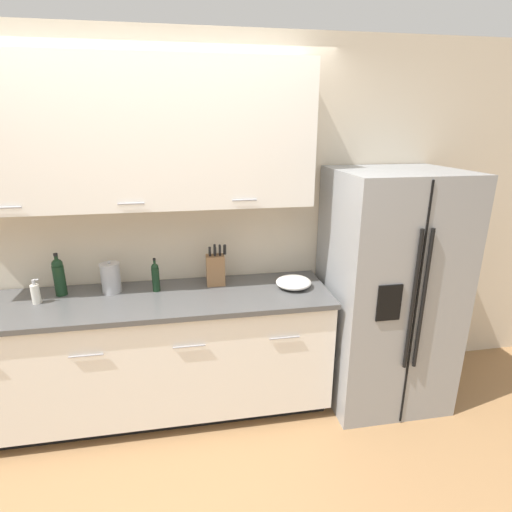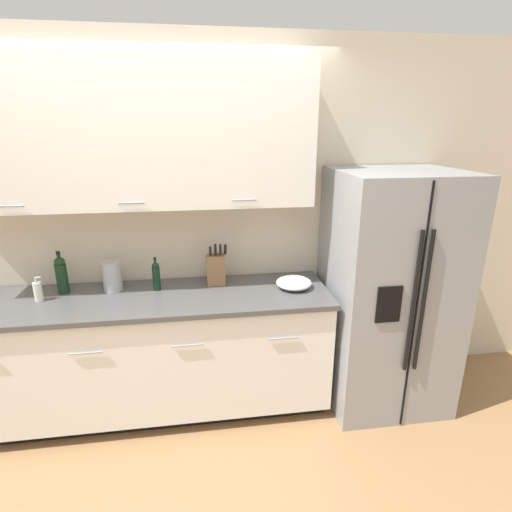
{
  "view_description": "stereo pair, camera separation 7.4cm",
  "coord_description": "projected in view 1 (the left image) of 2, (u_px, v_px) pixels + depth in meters",
  "views": [
    {
      "loc": [
        0.19,
        -1.79,
        2.01
      ],
      "look_at": [
        0.64,
        0.75,
        1.15
      ],
      "focal_mm": 28.0,
      "sensor_mm": 36.0,
      "label": 1
    },
    {
      "loc": [
        0.27,
        -1.8,
        2.01
      ],
      "look_at": [
        0.64,
        0.75,
        1.15
      ],
      "focal_mm": 28.0,
      "sensor_mm": 36.0,
      "label": 2
    }
  ],
  "objects": [
    {
      "name": "ground_plane",
      "position": [
        168.0,
        495.0,
        2.27
      ],
      "size": [
        14.0,
        14.0,
        0.0
      ],
      "primitive_type": "plane",
      "color": "#997047"
    },
    {
      "name": "wine_bottle",
      "position": [
        59.0,
        276.0,
        2.67
      ],
      "size": [
        0.08,
        0.08,
        0.3
      ],
      "color": "black",
      "rests_on": "counter_unit"
    },
    {
      "name": "wall_back",
      "position": [
        151.0,
        198.0,
        2.75
      ],
      "size": [
        10.0,
        0.39,
        2.6
      ],
      "color": "beige",
      "rests_on": "ground_plane"
    },
    {
      "name": "soap_dispenser",
      "position": [
        36.0,
        294.0,
        2.56
      ],
      "size": [
        0.06,
        0.05,
        0.17
      ],
      "color": "silver",
      "rests_on": "counter_unit"
    },
    {
      "name": "mixing_bowl",
      "position": [
        294.0,
        282.0,
        2.82
      ],
      "size": [
        0.25,
        0.25,
        0.08
      ],
      "color": "white",
      "rests_on": "counter_unit"
    },
    {
      "name": "counter_unit",
      "position": [
        147.0,
        356.0,
        2.8
      ],
      "size": [
        2.56,
        0.64,
        0.9
      ],
      "color": "black",
      "rests_on": "ground_plane"
    },
    {
      "name": "steel_canister",
      "position": [
        111.0,
        278.0,
        2.73
      ],
      "size": [
        0.13,
        0.13,
        0.22
      ],
      "color": "#A3A3A5",
      "rests_on": "counter_unit"
    },
    {
      "name": "knife_block",
      "position": [
        216.0,
        269.0,
        2.85
      ],
      "size": [
        0.15,
        0.09,
        0.3
      ],
      "color": "olive",
      "rests_on": "counter_unit"
    },
    {
      "name": "oil_bottle",
      "position": [
        156.0,
        277.0,
        2.74
      ],
      "size": [
        0.05,
        0.05,
        0.24
      ],
      "color": "black",
      "rests_on": "counter_unit"
    },
    {
      "name": "refrigerator",
      "position": [
        387.0,
        290.0,
        2.9
      ],
      "size": [
        0.84,
        0.78,
        1.72
      ],
      "color": "gray",
      "rests_on": "ground_plane"
    }
  ]
}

